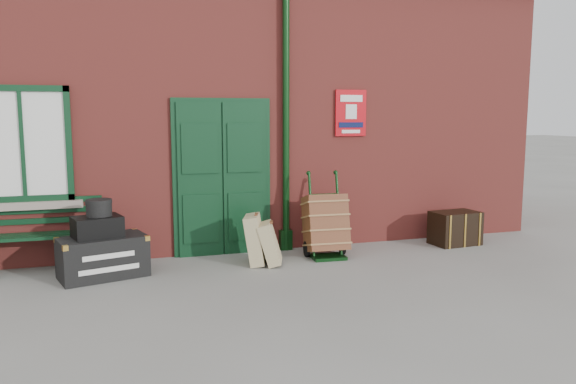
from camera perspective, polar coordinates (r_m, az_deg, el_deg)
name	(u,v)px	position (r m, az deg, el deg)	size (l,w,h in m)	color
ground	(270,280)	(7.02, -1.82, -8.89)	(80.00, 80.00, 0.00)	gray
station_building	(216,107)	(10.13, -7.32, 8.57)	(10.30, 4.30, 4.36)	#A53C35
bench	(39,233)	(8.01, -23.97, -3.86)	(1.59, 0.53, 0.98)	black
houdini_trunk	(103,257)	(7.44, -18.29, -6.28)	(1.04, 0.57, 0.52)	black
strongbox	(97,227)	(7.35, -18.81, -3.36)	(0.57, 0.41, 0.26)	black
hatbox	(99,208)	(7.34, -18.65, -1.52)	(0.31, 0.31, 0.21)	black
suitcase_back	(255,239)	(7.67, -3.36, -4.83)	(0.19, 0.47, 0.66)	tan
suitcase_front	(270,243)	(7.63, -1.86, -5.23)	(0.17, 0.43, 0.57)	tan
porter_trolley	(326,225)	(8.06, 3.84, -3.33)	(0.62, 0.66, 1.19)	black
dark_trunk	(455,228)	(9.21, 16.61, -3.52)	(0.72, 0.47, 0.52)	black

